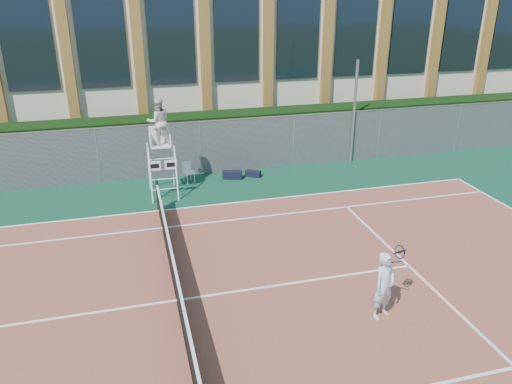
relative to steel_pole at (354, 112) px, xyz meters
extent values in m
plane|color=#233814|center=(-8.64, -8.70, -2.20)|extent=(120.00, 120.00, 0.00)
cube|color=#0D3A2C|center=(-8.64, -7.70, -2.20)|extent=(36.00, 20.00, 0.01)
cube|color=brown|center=(-8.64, -8.70, -2.18)|extent=(23.77, 10.97, 0.02)
cylinder|color=black|center=(-8.64, -3.10, -1.65)|extent=(0.10, 0.10, 1.10)
cube|color=black|center=(-8.64, -8.70, -1.74)|extent=(0.03, 11.00, 0.86)
cube|color=white|center=(-8.64, -8.70, -1.29)|extent=(0.06, 11.20, 0.07)
cube|color=black|center=(-8.64, 1.30, -1.10)|extent=(40.00, 1.40, 2.20)
cube|color=beige|center=(-8.64, 9.30, 1.80)|extent=(44.00, 10.00, 8.00)
cylinder|color=#9EA0A5|center=(0.00, 0.00, 0.00)|extent=(0.12, 0.12, 4.41)
cylinder|color=white|center=(-8.80, -2.21, -1.25)|extent=(0.06, 0.55, 1.99)
cylinder|color=white|center=(-7.88, -2.21, -1.25)|extent=(0.06, 0.55, 1.99)
cylinder|color=white|center=(-8.80, -1.19, -1.25)|extent=(0.06, 0.55, 1.99)
cylinder|color=white|center=(-7.88, -1.19, -1.25)|extent=(0.06, 0.55, 1.99)
cube|color=white|center=(-8.34, -1.70, -0.30)|extent=(0.71, 0.61, 0.06)
cube|color=white|center=(-8.34, -1.41, 0.05)|extent=(0.71, 0.05, 0.61)
cube|color=white|center=(-8.63, -2.11, -0.92)|extent=(0.45, 0.03, 0.35)
cube|color=white|center=(-8.05, -2.11, -0.92)|extent=(0.45, 0.03, 0.35)
imported|color=silver|center=(-8.34, -1.65, 0.57)|extent=(0.90, 0.74, 1.69)
cube|color=silver|center=(-7.27, -0.76, -1.79)|extent=(0.50, 0.50, 0.04)
cube|color=silver|center=(-7.33, -0.60, -1.56)|extent=(0.38, 0.17, 0.42)
cylinder|color=silver|center=(-7.36, -0.97, -2.00)|extent=(0.03, 0.03, 0.39)
cylinder|color=silver|center=(-7.07, -0.86, -2.00)|extent=(0.03, 0.03, 0.39)
cylinder|color=silver|center=(-7.47, -0.67, -2.00)|extent=(0.03, 0.03, 0.39)
cylinder|color=silver|center=(-7.18, -0.56, -2.00)|extent=(0.03, 0.03, 0.39)
cube|color=black|center=(-5.53, -0.79, -2.03)|extent=(0.82, 0.51, 0.33)
cube|color=black|center=(-4.66, -0.76, -2.07)|extent=(0.67, 0.56, 0.25)
imported|color=silver|center=(-4.08, -10.55, -1.34)|extent=(0.71, 0.60, 1.66)
torus|color=#151D50|center=(-3.64, -10.33, -0.64)|extent=(0.38, 0.30, 0.30)
sphere|color=#CCE533|center=(-3.54, -10.15, -0.69)|extent=(0.07, 0.07, 0.07)
camera|label=1|loc=(-9.40, -19.20, 5.02)|focal=35.00mm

